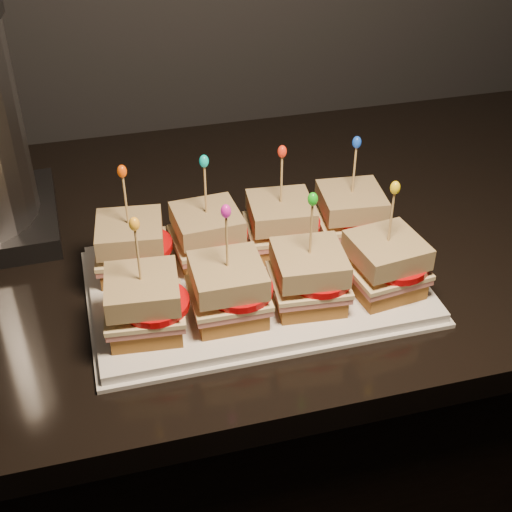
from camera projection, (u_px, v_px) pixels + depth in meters
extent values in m
cube|color=black|center=(297.00, 420.00, 1.35)|extent=(2.59, 0.71, 0.83)
cube|color=black|center=(306.00, 228.00, 1.10)|extent=(2.63, 0.75, 0.04)
cube|color=white|center=(256.00, 284.00, 0.94)|extent=(0.43, 0.26, 0.02)
cube|color=white|center=(256.00, 288.00, 0.94)|extent=(0.44, 0.28, 0.01)
cube|color=brown|center=(133.00, 263.00, 0.94)|extent=(0.09, 0.09, 0.02)
cube|color=#C76568|center=(132.00, 254.00, 0.94)|extent=(0.10, 0.10, 0.01)
cube|color=beige|center=(132.00, 249.00, 0.93)|extent=(0.10, 0.10, 0.01)
cylinder|color=#BC070A|center=(141.00, 246.00, 0.92)|extent=(0.08, 0.08, 0.01)
cube|color=#57310B|center=(130.00, 232.00, 0.92)|extent=(0.09, 0.09, 0.03)
cylinder|color=tan|center=(126.00, 203.00, 0.89)|extent=(0.00, 0.00, 0.09)
ellipsoid|color=#E84906|center=(122.00, 171.00, 0.86)|extent=(0.01, 0.01, 0.02)
cube|color=brown|center=(208.00, 252.00, 0.97)|extent=(0.09, 0.09, 0.02)
cube|color=#C76568|center=(208.00, 242.00, 0.96)|extent=(0.10, 0.09, 0.01)
cube|color=beige|center=(208.00, 238.00, 0.95)|extent=(0.10, 0.09, 0.01)
cylinder|color=#BC070A|center=(217.00, 234.00, 0.95)|extent=(0.08, 0.08, 0.01)
cube|color=#57310B|center=(207.00, 222.00, 0.94)|extent=(0.09, 0.09, 0.03)
cylinder|color=tan|center=(206.00, 192.00, 0.91)|extent=(0.00, 0.00, 0.09)
ellipsoid|color=#06C2BA|center=(204.00, 161.00, 0.89)|extent=(0.01, 0.01, 0.02)
cube|color=brown|center=(280.00, 241.00, 0.99)|extent=(0.09, 0.09, 0.02)
cube|color=#C76568|center=(280.00, 232.00, 0.98)|extent=(0.10, 0.10, 0.01)
cube|color=beige|center=(280.00, 227.00, 0.97)|extent=(0.10, 0.10, 0.01)
cylinder|color=#BC070A|center=(290.00, 224.00, 0.97)|extent=(0.08, 0.08, 0.01)
cube|color=#57310B|center=(281.00, 211.00, 0.96)|extent=(0.09, 0.09, 0.03)
cylinder|color=tan|center=(281.00, 182.00, 0.93)|extent=(0.00, 0.00, 0.09)
ellipsoid|color=red|center=(282.00, 151.00, 0.91)|extent=(0.01, 0.01, 0.02)
cube|color=brown|center=(349.00, 231.00, 1.01)|extent=(0.09, 0.09, 0.02)
cube|color=#C76568|center=(350.00, 221.00, 1.00)|extent=(0.10, 0.10, 0.01)
cube|color=beige|center=(350.00, 217.00, 1.00)|extent=(0.10, 0.10, 0.01)
cylinder|color=#BC070A|center=(360.00, 214.00, 0.99)|extent=(0.08, 0.08, 0.01)
cube|color=#57310B|center=(351.00, 201.00, 0.98)|extent=(0.09, 0.09, 0.03)
cylinder|color=tan|center=(354.00, 173.00, 0.95)|extent=(0.00, 0.00, 0.09)
ellipsoid|color=blue|center=(357.00, 142.00, 0.93)|extent=(0.01, 0.01, 0.02)
cube|color=brown|center=(146.00, 321.00, 0.85)|extent=(0.09, 0.09, 0.02)
cube|color=#C76568|center=(145.00, 311.00, 0.84)|extent=(0.10, 0.10, 0.01)
cube|color=beige|center=(144.00, 307.00, 0.84)|extent=(0.10, 0.10, 0.01)
cylinder|color=#BC070A|center=(154.00, 303.00, 0.83)|extent=(0.08, 0.08, 0.01)
cube|color=#57310B|center=(142.00, 289.00, 0.82)|extent=(0.09, 0.09, 0.03)
cylinder|color=tan|center=(138.00, 258.00, 0.79)|extent=(0.00, 0.00, 0.09)
ellipsoid|color=orange|center=(134.00, 224.00, 0.77)|extent=(0.01, 0.01, 0.02)
cube|color=brown|center=(229.00, 307.00, 0.87)|extent=(0.08, 0.08, 0.02)
cube|color=#C76568|center=(228.00, 297.00, 0.86)|extent=(0.09, 0.09, 0.01)
cube|color=beige|center=(228.00, 293.00, 0.86)|extent=(0.09, 0.09, 0.01)
cylinder|color=#BC070A|center=(239.00, 289.00, 0.85)|extent=(0.08, 0.08, 0.01)
cube|color=#57310B|center=(228.00, 275.00, 0.84)|extent=(0.08, 0.08, 0.03)
cylinder|color=tan|center=(227.00, 245.00, 0.82)|extent=(0.00, 0.00, 0.09)
ellipsoid|color=#D11BA7|center=(226.00, 211.00, 0.79)|extent=(0.01, 0.01, 0.02)
cube|color=brown|center=(308.00, 294.00, 0.89)|extent=(0.09, 0.09, 0.02)
cube|color=#C76568|center=(308.00, 284.00, 0.88)|extent=(0.10, 0.09, 0.01)
cube|color=beige|center=(308.00, 280.00, 0.88)|extent=(0.10, 0.10, 0.01)
cylinder|color=#BC070A|center=(320.00, 276.00, 0.87)|extent=(0.08, 0.08, 0.01)
cube|color=#57310B|center=(309.00, 262.00, 0.86)|extent=(0.09, 0.09, 0.03)
cylinder|color=tan|center=(311.00, 232.00, 0.84)|extent=(0.00, 0.00, 0.09)
ellipsoid|color=#19B717|center=(313.00, 199.00, 0.81)|extent=(0.01, 0.01, 0.02)
cube|color=brown|center=(383.00, 281.00, 0.91)|extent=(0.09, 0.09, 0.02)
cube|color=#C76568|center=(384.00, 272.00, 0.90)|extent=(0.10, 0.10, 0.01)
cube|color=beige|center=(385.00, 267.00, 0.90)|extent=(0.10, 0.10, 0.01)
cylinder|color=#BC070A|center=(396.00, 264.00, 0.89)|extent=(0.08, 0.08, 0.01)
cube|color=#57310B|center=(387.00, 250.00, 0.88)|extent=(0.09, 0.09, 0.03)
cylinder|color=tan|center=(391.00, 220.00, 0.86)|extent=(0.00, 0.00, 0.09)
ellipsoid|color=yellow|center=(395.00, 188.00, 0.83)|extent=(0.01, 0.01, 0.02)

